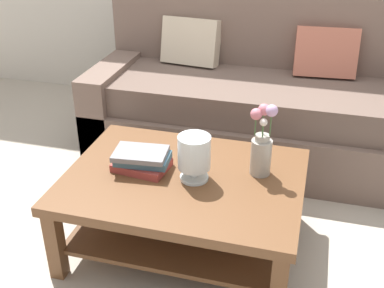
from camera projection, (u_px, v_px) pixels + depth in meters
name	position (u px, v px, depth m)	size (l,w,h in m)	color
ground_plane	(209.00, 209.00, 2.84)	(10.00, 10.00, 0.00)	#ADA393
couch	(254.00, 103.00, 3.31)	(2.17, 0.90, 1.06)	brown
coffee_table	(183.00, 195.00, 2.42)	(1.16, 0.87, 0.43)	brown
book_stack_main	(142.00, 160.00, 2.40)	(0.29, 0.22, 0.10)	#993833
glass_hurricane_vase	(195.00, 154.00, 2.27)	(0.16, 0.16, 0.23)	silver
flower_pitcher	(262.00, 146.00, 2.31)	(0.13, 0.10, 0.37)	#9E998E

